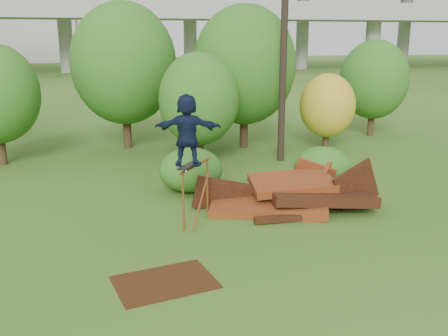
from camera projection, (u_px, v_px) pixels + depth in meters
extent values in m
plane|color=#2D5116|center=(275.00, 250.00, 12.18)|extent=(240.00, 240.00, 0.00)
cube|color=#4B1B0D|center=(268.00, 203.00, 15.03)|extent=(3.89, 3.07, 0.56)
cube|color=black|center=(319.00, 195.00, 15.02)|extent=(3.28, 2.30, 0.60)
cube|color=#4B1B0D|center=(292.00, 183.00, 15.26)|extent=(2.63, 1.88, 0.52)
cube|color=black|center=(356.00, 187.00, 15.02)|extent=(1.74, 0.47, 1.71)
cube|color=#4B1B0D|center=(312.00, 179.00, 16.28)|extent=(1.38, 0.93, 1.50)
cube|color=black|center=(227.00, 196.00, 15.10)|extent=(2.15, 0.31, 1.38)
cube|color=black|center=(292.00, 218.00, 13.98)|extent=(2.19, 0.20, 0.18)
cube|color=#4B1B0D|center=(328.00, 168.00, 15.98)|extent=(0.82, 1.10, 0.30)
cylinder|color=brown|center=(183.00, 202.00, 13.15)|extent=(0.06, 0.06, 1.62)
cylinder|color=brown|center=(207.00, 186.00, 14.54)|extent=(0.06, 0.06, 1.62)
cylinder|color=brown|center=(195.00, 166.00, 13.64)|extent=(1.13, 1.55, 0.06)
cube|color=black|center=(188.00, 166.00, 13.19)|extent=(0.70, 0.85, 0.03)
cylinder|color=silver|center=(186.00, 171.00, 12.89)|extent=(0.06, 0.07, 0.06)
cylinder|color=silver|center=(179.00, 170.00, 12.96)|extent=(0.06, 0.07, 0.06)
cylinder|color=silver|center=(196.00, 165.00, 13.45)|extent=(0.06, 0.07, 0.06)
cylinder|color=silver|center=(190.00, 164.00, 13.52)|extent=(0.06, 0.07, 0.06)
imported|color=#0F1832|center=(187.00, 130.00, 12.95)|extent=(1.85, 1.02, 1.90)
cube|color=#361B0B|center=(165.00, 282.00, 10.54)|extent=(2.29, 1.84, 0.03)
cylinder|color=black|center=(1.00, 145.00, 20.10)|extent=(0.34, 0.34, 1.58)
cylinder|color=black|center=(127.00, 126.00, 23.09)|extent=(0.38, 0.38, 2.09)
ellipsoid|color=#205216|center=(124.00, 64.00, 22.37)|extent=(4.74, 4.74, 5.45)
cylinder|color=black|center=(200.00, 147.00, 20.11)|extent=(0.33, 0.33, 1.46)
ellipsoid|color=#205216|center=(199.00, 99.00, 19.62)|extent=(3.19, 3.19, 3.66)
cylinder|color=black|center=(244.00, 126.00, 23.24)|extent=(0.38, 0.38, 2.04)
ellipsoid|color=#205216|center=(244.00, 65.00, 22.53)|extent=(4.67, 4.67, 5.37)
cylinder|color=black|center=(326.00, 138.00, 22.92)|extent=(0.29, 0.29, 1.08)
ellipsoid|color=#A58C19|center=(327.00, 106.00, 22.55)|extent=(2.51, 2.51, 2.88)
cylinder|color=black|center=(371.00, 120.00, 26.09)|extent=(0.34, 0.34, 1.59)
ellipsoid|color=#205216|center=(374.00, 80.00, 25.55)|extent=(3.50, 3.50, 4.02)
ellipsoid|color=#205216|center=(191.00, 170.00, 16.63)|extent=(2.12, 1.96, 1.47)
ellipsoid|color=#205216|center=(322.00, 167.00, 17.14)|extent=(1.98, 1.82, 1.40)
cylinder|color=black|center=(284.00, 39.00, 19.67)|extent=(0.28, 0.28, 9.89)
cube|color=gray|center=(131.00, 14.00, 66.61)|extent=(160.00, 9.00, 1.40)
cylinder|color=gray|center=(132.00, 45.00, 67.63)|extent=(2.20, 2.20, 8.00)
cylinder|color=gray|center=(259.00, 44.00, 71.61)|extent=(2.20, 2.20, 8.00)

